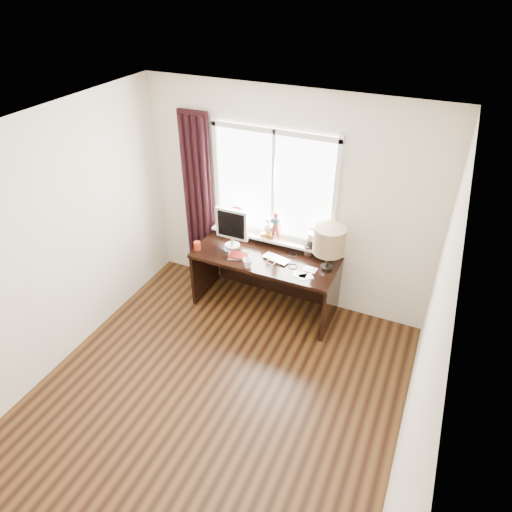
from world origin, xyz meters
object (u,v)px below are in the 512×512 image
at_px(red_cup, 197,246).
at_px(monitor, 232,226).
at_px(table_lamp, 329,241).
at_px(laptop, 276,259).
at_px(mug, 248,263).
at_px(desk, 268,269).

xyz_separation_m(red_cup, monitor, (0.34, 0.25, 0.23)).
bearing_deg(table_lamp, monitor, -179.80).
bearing_deg(monitor, table_lamp, 0.20).
bearing_deg(red_cup, laptop, 10.75).
xyz_separation_m(laptop, red_cup, (-0.94, -0.18, 0.04)).
bearing_deg(monitor, mug, -42.94).
distance_m(laptop, red_cup, 0.96).
relative_size(laptop, table_lamp, 0.61).
xyz_separation_m(mug, desk, (0.10, 0.38, -0.30)).
distance_m(desk, monitor, 0.69).
height_order(laptop, monitor, monitor).
xyz_separation_m(mug, table_lamp, (0.82, 0.34, 0.31)).
bearing_deg(monitor, red_cup, -144.48).
relative_size(red_cup, desk, 0.06).
xyz_separation_m(red_cup, desk, (0.80, 0.29, -0.30)).
xyz_separation_m(mug, monitor, (-0.36, 0.33, 0.22)).
xyz_separation_m(desk, table_lamp, (0.72, -0.04, 0.61)).
bearing_deg(red_cup, table_lamp, 9.32).
relative_size(laptop, desk, 0.19).
relative_size(red_cup, monitor, 0.21).
bearing_deg(red_cup, mug, -7.21).
height_order(monitor, table_lamp, table_lamp).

